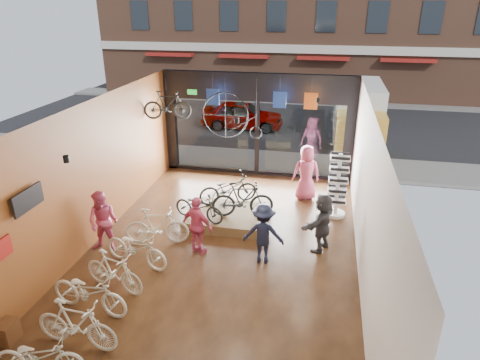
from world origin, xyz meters
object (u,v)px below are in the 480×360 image
(floor_bike_5, at_px, (157,226))
(customer_5, at_px, (322,222))
(floor_bike_1, at_px, (76,324))
(customer_4, at_px, (306,173))
(customer_1, at_px, (103,222))
(floor_bike_3, at_px, (114,271))
(floor_bike_4, at_px, (136,248))
(sunglasses_rack, at_px, (338,185))
(box_truck, at_px, (358,115))
(display_platform, at_px, (228,217))
(customer_2, at_px, (198,226))
(floor_bike_2, at_px, (89,292))
(display_bike_right, at_px, (228,189))
(display_bike_mid, at_px, (243,199))
(street_car, at_px, (242,115))
(customer_3, at_px, (263,233))
(penny_farthing, at_px, (235,117))
(display_bike_left, at_px, (199,207))
(hung_bike, at_px, (167,105))
(floor_bike_0, at_px, (39,356))

(floor_bike_5, height_order, customer_5, customer_5)
(floor_bike_1, bearing_deg, customer_4, -23.20)
(customer_1, bearing_deg, floor_bike_1, -71.55)
(floor_bike_3, distance_m, floor_bike_4, 1.04)
(floor_bike_4, height_order, sunglasses_rack, sunglasses_rack)
(customer_5, bearing_deg, box_truck, -161.72)
(display_platform, bearing_deg, customer_2, -101.64)
(floor_bike_2, distance_m, floor_bike_4, 1.83)
(floor_bike_5, height_order, customer_4, customer_4)
(floor_bike_5, distance_m, sunglasses_rack, 5.46)
(display_bike_right, bearing_deg, display_bike_mid, -170.02)
(customer_1, bearing_deg, street_car, 83.44)
(box_truck, bearing_deg, display_bike_mid, -111.77)
(display_bike_mid, height_order, customer_3, customer_3)
(display_platform, bearing_deg, floor_bike_2, -113.84)
(display_platform, height_order, customer_4, customer_4)
(box_truck, distance_m, customer_1, 13.15)
(penny_farthing, bearing_deg, customer_2, -90.16)
(floor_bike_2, relative_size, customer_5, 1.15)
(street_car, relative_size, box_truck, 0.65)
(floor_bike_3, distance_m, floor_bike_5, 2.12)
(floor_bike_5, distance_m, customer_1, 1.38)
(penny_farthing, bearing_deg, floor_bike_3, -102.72)
(customer_4, relative_size, customer_5, 1.15)
(box_truck, height_order, penny_farthing, penny_farthing)
(box_truck, height_order, sunglasses_rack, box_truck)
(floor_bike_5, bearing_deg, customer_3, -108.25)
(floor_bike_1, distance_m, display_platform, 5.69)
(customer_4, bearing_deg, customer_1, 25.95)
(display_bike_left, bearing_deg, sunglasses_rack, -49.80)
(display_platform, bearing_deg, hung_bike, 139.11)
(floor_bike_2, height_order, customer_2, customer_2)
(customer_4, bearing_deg, display_platform, 29.51)
(floor_bike_1, bearing_deg, display_bike_right, -10.33)
(floor_bike_4, xyz_separation_m, display_bike_left, (1.01, 2.06, 0.24))
(street_car, xyz_separation_m, customer_5, (4.30, -10.98, 0.10))
(floor_bike_2, distance_m, customer_5, 5.87)
(floor_bike_3, xyz_separation_m, hung_bike, (-0.75, 5.88, 2.44))
(floor_bike_2, xyz_separation_m, display_platform, (1.97, 4.45, -0.33))
(penny_farthing, distance_m, hung_bike, 2.28)
(display_bike_mid, relative_size, display_bike_right, 0.99)
(box_truck, distance_m, floor_bike_0, 16.37)
(floor_bike_0, bearing_deg, display_bike_left, -21.89)
(customer_4, bearing_deg, display_bike_right, 17.08)
(customer_2, relative_size, customer_5, 1.00)
(floor_bike_4, distance_m, penny_farthing, 5.87)
(floor_bike_2, distance_m, sunglasses_rack, 7.54)
(penny_farthing, bearing_deg, display_bike_left, -96.07)
(floor_bike_2, relative_size, customer_2, 1.16)
(floor_bike_1, bearing_deg, sunglasses_rack, -32.88)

